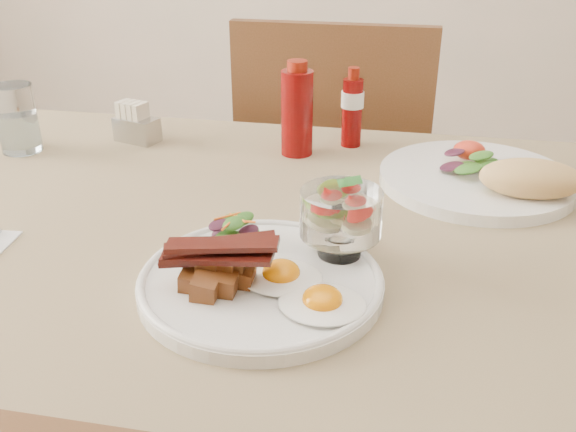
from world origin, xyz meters
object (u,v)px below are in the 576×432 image
Objects in this scene: chair_far at (334,188)px; main_plate at (261,283)px; water_glass at (18,123)px; ketchup_bottle at (297,111)px; hot_sauce_bottle at (352,109)px; sugar_caddy at (136,125)px; fruit_cup at (341,214)px; second_plate at (489,177)px; table at (278,287)px.

chair_far reaches higher than main_plate.
water_glass is (-0.50, -0.45, 0.28)m from chair_far.
chair_far is 5.75× the size of ketchup_bottle.
hot_sauce_bottle is 1.59× the size of sugar_caddy.
sugar_caddy is (-0.34, 0.44, 0.02)m from main_plate.
chair_far is 0.48m from ketchup_bottle.
ketchup_bottle reaches higher than main_plate.
ketchup_bottle is 1.83× the size of sugar_caddy.
water_glass is at bearing -138.20° from chair_far.
sugar_caddy is (-0.42, 0.37, -0.04)m from fruit_cup.
second_plate is 2.55× the size of water_glass.
table is 11.35× the size of water_glass.
hot_sauce_bottle reaches higher than second_plate.
hot_sauce_bottle reaches higher than fruit_cup.
fruit_cup is at bearing -85.97° from hot_sauce_bottle.
main_plate is at bearing -89.27° from chair_far.
fruit_cup is 0.33× the size of second_plate.
water_glass is at bearing 178.83° from second_plate.
hot_sauce_bottle is (-0.23, 0.15, 0.05)m from second_plate.
water_glass is (-0.79, 0.02, 0.03)m from second_plate.
sugar_caddy reaches higher than main_plate.
sugar_caddy is at bearing 137.45° from table.
chair_far is at bearing 90.00° from table.
ketchup_bottle reaches higher than water_glass.
water_glass reaches higher than main_plate.
chair_far is at bearing 90.73° from main_plate.
fruit_cup is (0.08, 0.07, 0.06)m from main_plate.
ketchup_bottle is at bearing 15.81° from sugar_caddy.
main_plate is 0.63m from water_glass.
hot_sauce_bottle is at bearing 145.86° from second_plate.
table is at bearing -25.35° from sugar_caddy.
sugar_caddy is (-0.30, 0.01, -0.05)m from ketchup_bottle.
fruit_cup is 0.34m from second_plate.
table is 0.34m from ketchup_bottle.
second_plate reaches higher than table.
chair_far is 3.32× the size of main_plate.
chair_far reaches higher than water_glass.
second_plate is (0.20, 0.27, -0.05)m from fruit_cup.
chair_far is 0.80m from fruit_cup.
table is at bearing -100.01° from hot_sauce_bottle.
water_glass is at bearing -170.66° from ketchup_bottle.
ketchup_bottle reaches higher than sugar_caddy.
second_plate is at bearing 34.37° from table.
second_plate is 0.79m from water_glass.
table is at bearing 94.14° from main_plate.
chair_far is 9.49× the size of fruit_cup.
table is at bearing -22.90° from water_glass.
main_plate is at bearing -35.45° from sugar_caddy.
water_glass reaches higher than second_plate.
chair_far reaches higher than sugar_caddy.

